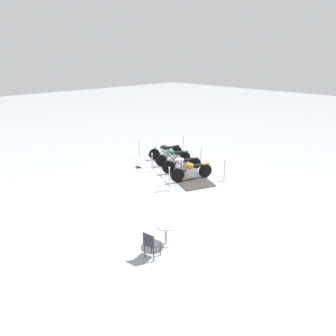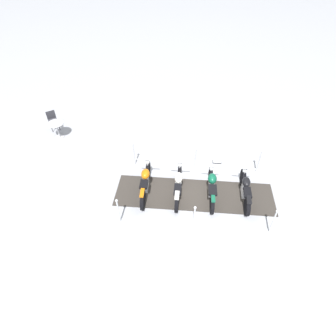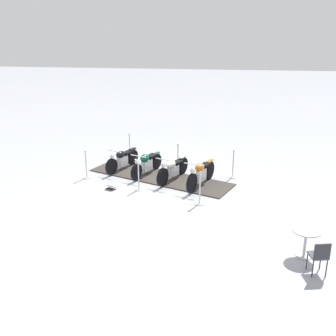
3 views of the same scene
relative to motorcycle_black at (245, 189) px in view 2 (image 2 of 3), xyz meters
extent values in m
plane|color=#A8AAB2|center=(-1.66, 0.67, -0.47)|extent=(80.00, 80.00, 0.00)
cube|color=#38332D|center=(-1.66, 0.67, -0.45)|extent=(5.93, 3.67, 0.04)
cylinder|color=black|center=(0.27, 0.64, -0.11)|extent=(0.37, 0.64, 0.64)
cylinder|color=black|center=(-0.29, -0.68, -0.11)|extent=(0.37, 0.64, 0.64)
cube|color=silver|center=(-0.01, -0.02, -0.07)|extent=(0.40, 0.54, 0.37)
ellipsoid|color=black|center=(0.04, 0.09, 0.23)|extent=(0.44, 0.54, 0.28)
cube|color=black|center=(-0.14, -0.34, 0.19)|extent=(0.43, 0.55, 0.08)
cube|color=black|center=(-0.29, -0.68, 0.24)|extent=(0.28, 0.38, 0.06)
cylinder|color=silver|center=(0.24, 0.56, 0.16)|extent=(0.18, 0.31, 0.54)
cylinder|color=silver|center=(0.21, 0.49, 0.49)|extent=(0.64, 0.30, 0.04)
sphere|color=silver|center=(0.25, 0.58, 0.29)|extent=(0.18, 0.18, 0.18)
cylinder|color=black|center=(-0.83, 1.12, -0.11)|extent=(0.34, 0.62, 0.63)
cylinder|color=black|center=(-1.39, -0.25, -0.11)|extent=(0.34, 0.62, 0.63)
cube|color=silver|center=(-1.11, 0.44, -0.05)|extent=(0.40, 0.60, 0.40)
ellipsoid|color=#0F5138|center=(-1.06, 0.57, 0.28)|extent=(0.46, 0.53, 0.32)
cube|color=black|center=(-1.25, 0.09, 0.23)|extent=(0.45, 0.56, 0.08)
cube|color=#0F5138|center=(-1.39, -0.25, 0.23)|extent=(0.25, 0.37, 0.06)
cylinder|color=silver|center=(-0.86, 1.05, 0.15)|extent=(0.18, 0.30, 0.54)
cylinder|color=silver|center=(-0.89, 0.98, 0.48)|extent=(0.65, 0.29, 0.04)
sphere|color=silver|center=(-0.85, 1.07, 0.28)|extent=(0.18, 0.18, 0.18)
cylinder|color=black|center=(-1.91, 1.60, -0.09)|extent=(0.38, 0.67, 0.67)
cylinder|color=black|center=(-2.51, 0.20, -0.09)|extent=(0.38, 0.67, 0.67)
cube|color=silver|center=(-2.21, 0.90, -0.07)|extent=(0.43, 0.63, 0.34)
ellipsoid|color=silver|center=(-2.15, 1.04, 0.22)|extent=(0.46, 0.58, 0.28)
cube|color=black|center=(-2.36, 0.54, 0.17)|extent=(0.44, 0.58, 0.08)
cube|color=silver|center=(-2.51, 0.20, 0.28)|extent=(0.28, 0.40, 0.06)
cylinder|color=silver|center=(-1.94, 1.53, 0.20)|extent=(0.17, 0.28, 0.58)
cylinder|color=silver|center=(-1.97, 1.47, 0.54)|extent=(0.70, 0.33, 0.04)
sphere|color=silver|center=(-1.93, 1.56, 0.34)|extent=(0.18, 0.18, 0.18)
cylinder|color=black|center=(-3.03, 2.08, -0.08)|extent=(0.36, 0.69, 0.70)
cylinder|color=black|center=(-3.59, 0.65, -0.08)|extent=(0.36, 0.69, 0.70)
cube|color=silver|center=(-3.31, 1.36, -0.02)|extent=(0.38, 0.57, 0.42)
ellipsoid|color=#D16B0F|center=(-3.26, 1.49, 0.32)|extent=(0.45, 0.54, 0.31)
cube|color=black|center=(-3.43, 1.05, 0.27)|extent=(0.41, 0.49, 0.08)
cube|color=#D16B0F|center=(-3.59, 0.65, 0.30)|extent=(0.26, 0.40, 0.06)
cylinder|color=silver|center=(-3.05, 2.01, 0.21)|extent=(0.16, 0.26, 0.60)
cylinder|color=silver|center=(-3.08, 1.95, 0.57)|extent=(0.72, 0.31, 0.04)
sphere|color=silver|center=(-3.04, 2.05, 0.37)|extent=(0.18, 0.18, 0.18)
cylinder|color=silver|center=(-2.22, -0.67, -0.46)|extent=(0.36, 0.36, 0.03)
cylinder|color=silver|center=(-2.22, -0.67, 0.02)|extent=(0.05, 0.05, 0.94)
sphere|color=silver|center=(-2.22, -0.67, 0.53)|extent=(0.09, 0.09, 0.09)
cylinder|color=silver|center=(0.04, -1.62, -0.46)|extent=(0.30, 0.30, 0.03)
cylinder|color=silver|center=(0.04, -1.62, 0.07)|extent=(0.05, 0.05, 1.04)
sphere|color=silver|center=(0.04, -1.62, 0.63)|extent=(0.09, 0.09, 0.09)
cylinder|color=silver|center=(-1.10, 2.01, -0.46)|extent=(0.30, 0.30, 0.03)
cylinder|color=silver|center=(-1.10, 2.01, 0.04)|extent=(0.05, 0.05, 0.96)
sphere|color=silver|center=(-1.10, 2.01, 0.56)|extent=(0.09, 0.09, 0.09)
cylinder|color=silver|center=(-4.49, 0.28, -0.46)|extent=(0.29, 0.29, 0.03)
cylinder|color=silver|center=(-4.49, 0.28, 0.07)|extent=(0.05, 0.05, 1.02)
sphere|color=silver|center=(-4.49, 0.28, 0.62)|extent=(0.09, 0.09, 0.09)
cylinder|color=silver|center=(-3.36, 2.96, -0.46)|extent=(0.35, 0.35, 0.03)
cylinder|color=silver|center=(-3.36, 2.96, 0.08)|extent=(0.05, 0.05, 1.05)
sphere|color=silver|center=(-3.36, 2.96, 0.64)|extent=(0.09, 0.09, 0.09)
cylinder|color=silver|center=(1.17, 1.06, -0.46)|extent=(0.33, 0.33, 0.03)
cylinder|color=silver|center=(1.17, 1.06, 0.06)|extent=(0.05, 0.05, 1.01)
sphere|color=silver|center=(1.17, 1.06, 0.60)|extent=(0.09, 0.09, 0.09)
cube|color=#333338|center=(-0.07, 2.10, -0.46)|extent=(0.41, 0.32, 0.02)
cube|color=white|center=(-0.07, 2.10, -0.35)|extent=(0.38, 0.31, 0.14)
cylinder|color=#B7B7BC|center=(-6.26, 5.95, -0.46)|extent=(0.40, 0.40, 0.02)
cylinder|color=#B7B7BC|center=(-6.26, 5.95, -0.09)|extent=(0.07, 0.07, 0.71)
cylinder|color=#B7B7BC|center=(-6.26, 5.95, 0.28)|extent=(0.73, 0.73, 0.03)
cylinder|color=#2D2D33|center=(-6.21, 6.55, -0.24)|extent=(0.03, 0.03, 0.46)
cylinder|color=#2D2D33|center=(-6.55, 6.48, -0.24)|extent=(0.03, 0.03, 0.46)
cylinder|color=#2D2D33|center=(-6.29, 6.89, -0.24)|extent=(0.03, 0.03, 0.46)
cylinder|color=#2D2D33|center=(-6.62, 6.81, -0.24)|extent=(0.03, 0.03, 0.46)
cube|color=#3F3F47|center=(-6.42, 6.68, 0.01)|extent=(0.48, 0.48, 0.04)
cube|color=#2D2D33|center=(-6.46, 6.86, 0.23)|extent=(0.40, 0.12, 0.40)
camera|label=1|loc=(-12.10, 11.55, 5.33)|focal=31.29mm
camera|label=2|loc=(-4.76, -5.86, 7.33)|focal=30.55mm
camera|label=3|loc=(-4.01, 15.83, 5.30)|focal=44.69mm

